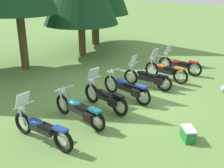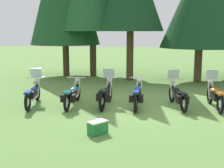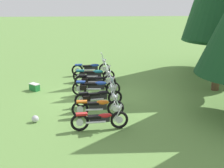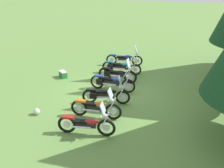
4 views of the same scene
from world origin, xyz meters
name	(u,v)px [view 1 (image 1 of 4)]	position (x,y,z in m)	size (l,w,h in m)	color
ground_plane	(126,98)	(0.00, 0.00, 0.00)	(80.00, 80.00, 0.00)	#608C42
motorcycle_0	(41,128)	(-4.01, -0.33, 0.46)	(0.71, 2.34, 1.36)	black
motorcycle_1	(80,110)	(-2.51, -0.22, 0.45)	(0.75, 2.38, 1.00)	black
motorcycle_2	(106,97)	(-1.25, -0.13, 0.46)	(0.61, 2.22, 1.38)	black
motorcycle_3	(127,87)	(-0.07, -0.09, 0.48)	(0.76, 2.40, 1.02)	black
motorcycle_4	(148,78)	(1.42, 0.04, 0.46)	(0.83, 2.21, 1.35)	black
motorcycle_5	(165,70)	(2.74, 0.06, 0.48)	(0.69, 2.21, 1.37)	black
motorcycle_6	(179,64)	(4.05, 0.11, 0.46)	(0.67, 2.24, 1.36)	black
picnic_cooler	(188,134)	(-1.05, -3.26, 0.19)	(0.58, 0.61, 0.38)	#1E7233
dropped_helmet	(224,89)	(3.21, -2.52, 0.15)	(0.29, 0.29, 0.29)	silver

